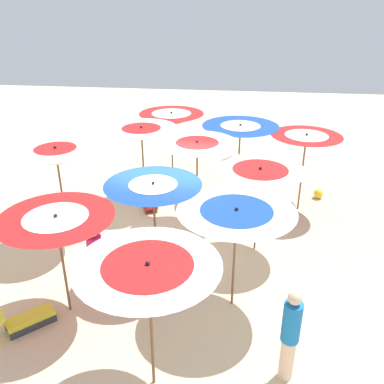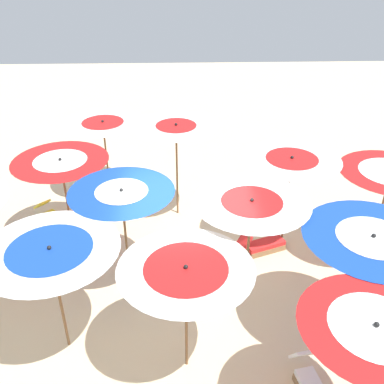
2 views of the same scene
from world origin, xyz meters
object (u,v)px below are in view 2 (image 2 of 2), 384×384
(beachgoer_0, at_px, (81,218))
(beach_umbrella_0, at_px, (374,334))
(beach_umbrella_11, at_px, (103,128))
(lounger_2, at_px, (262,244))
(lounger_1, at_px, (54,217))
(beach_umbrella_3, at_px, (186,276))
(beach_umbrella_4, at_px, (251,208))
(beach_umbrella_7, at_px, (122,200))
(beach_umbrella_6, at_px, (51,257))
(beach_umbrella_8, at_px, (176,133))
(beach_umbrella_1, at_px, (371,245))
(beach_umbrella_10, at_px, (62,169))
(beach_umbrella_5, at_px, (291,165))

(beachgoer_0, bearing_deg, beach_umbrella_0, 59.63)
(beach_umbrella_11, bearing_deg, lounger_2, -126.66)
(lounger_1, bearing_deg, beach_umbrella_11, 98.67)
(beach_umbrella_3, xyz_separation_m, beach_umbrella_4, (1.60, -1.22, 0.17))
(beach_umbrella_7, relative_size, beachgoer_0, 1.29)
(beach_umbrella_6, height_order, beach_umbrella_8, beach_umbrella_8)
(beach_umbrella_4, relative_size, beach_umbrella_6, 1.06)
(beachgoer_0, bearing_deg, beach_umbrella_6, 17.75)
(beach_umbrella_7, height_order, beach_umbrella_8, beach_umbrella_8)
(beach_umbrella_1, xyz_separation_m, beach_umbrella_8, (4.31, 3.15, 0.17))
(beach_umbrella_7, relative_size, beach_umbrella_10, 1.02)
(lounger_2, bearing_deg, beach_umbrella_3, -141.40)
(beach_umbrella_5, xyz_separation_m, beach_umbrella_8, (1.48, 2.49, 0.14))
(beach_umbrella_7, height_order, beach_umbrella_10, beach_umbrella_7)
(lounger_1, xyz_separation_m, lounger_2, (-1.31, -5.14, 0.01))
(beach_umbrella_0, xyz_separation_m, lounger_1, (5.71, 5.65, -1.92))
(beach_umbrella_7, distance_m, beach_umbrella_11, 3.85)
(lounger_1, bearing_deg, beach_umbrella_0, 0.46)
(beach_umbrella_3, bearing_deg, beach_umbrella_8, 1.53)
(beach_umbrella_10, distance_m, lounger_2, 4.90)
(beach_umbrella_1, bearing_deg, beachgoer_0, 62.88)
(beachgoer_0, bearing_deg, beach_umbrella_4, 79.07)
(beach_umbrella_11, bearing_deg, beach_umbrella_3, -160.84)
(beach_umbrella_10, relative_size, beach_umbrella_11, 1.00)
(lounger_1, bearing_deg, beach_umbrella_5, 35.20)
(beach_umbrella_5, relative_size, lounger_2, 1.91)
(beach_umbrella_3, bearing_deg, lounger_1, 36.96)
(beach_umbrella_0, distance_m, beach_umbrella_3, 2.68)
(beach_umbrella_4, relative_size, beach_umbrella_8, 0.93)
(beach_umbrella_1, bearing_deg, beach_umbrella_8, 36.15)
(beach_umbrella_0, height_order, beach_umbrella_1, beach_umbrella_1)
(beach_umbrella_11, height_order, beachgoer_0, beach_umbrella_11)
(beach_umbrella_8, relative_size, beach_umbrella_11, 1.16)
(beach_umbrella_11, relative_size, lounger_1, 1.91)
(beach_umbrella_4, distance_m, lounger_1, 5.68)
(beach_umbrella_8, bearing_deg, beach_umbrella_3, -178.47)
(beach_umbrella_10, height_order, beachgoer_0, beach_umbrella_10)
(beach_umbrella_1, bearing_deg, beach_umbrella_10, 60.49)
(beach_umbrella_1, xyz_separation_m, beach_umbrella_6, (-0.01, 5.16, -0.10))
(beach_umbrella_10, bearing_deg, beach_umbrella_6, -170.11)
(beach_umbrella_0, distance_m, beach_umbrella_6, 4.83)
(beach_umbrella_1, relative_size, beach_umbrella_11, 1.06)
(beach_umbrella_6, relative_size, beach_umbrella_11, 1.02)
(lounger_2, bearing_deg, beach_umbrella_11, 122.62)
(beach_umbrella_7, relative_size, lounger_2, 1.81)
(beach_umbrella_6, distance_m, beachgoer_0, 2.97)
(beach_umbrella_3, relative_size, beach_umbrella_11, 1.00)
(beach_umbrella_10, bearing_deg, lounger_2, -98.28)
(lounger_1, xyz_separation_m, beachgoer_0, (-1.15, -0.99, 0.72))
(beach_umbrella_5, distance_m, beach_umbrella_6, 5.33)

